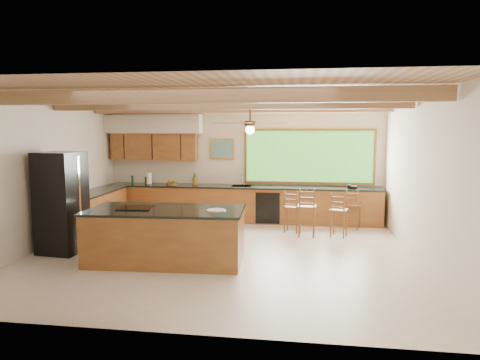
# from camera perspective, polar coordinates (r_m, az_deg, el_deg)

# --- Properties ---
(ground) EXTENTS (7.20, 7.20, 0.00)m
(ground) POSITION_cam_1_polar(r_m,az_deg,el_deg) (8.33, -2.56, -9.76)
(ground) COLOR beige
(ground) RESTS_ON ground
(room_shell) EXTENTS (7.27, 6.54, 3.02)m
(room_shell) POSITION_cam_1_polar(r_m,az_deg,el_deg) (8.66, -2.96, 5.74)
(room_shell) COLOR beige
(room_shell) RESTS_ON ground
(counter_run) EXTENTS (7.12, 3.10, 1.27)m
(counter_run) POSITION_cam_1_polar(r_m,az_deg,el_deg) (10.79, -4.41, -3.39)
(counter_run) COLOR brown
(counter_run) RESTS_ON ground
(island) EXTENTS (2.82, 1.43, 0.98)m
(island) POSITION_cam_1_polar(r_m,az_deg,el_deg) (7.85, -9.82, -7.24)
(island) COLOR brown
(island) RESTS_ON ground
(refrigerator) EXTENTS (0.83, 0.81, 1.94)m
(refrigerator) POSITION_cam_1_polar(r_m,az_deg,el_deg) (8.90, -22.71, -2.79)
(refrigerator) COLOR black
(refrigerator) RESTS_ON ground
(bar_stool_a) EXTENTS (0.42, 0.42, 1.11)m
(bar_stool_a) POSITION_cam_1_polar(r_m,az_deg,el_deg) (9.55, 8.93, -3.64)
(bar_stool_a) COLOR brown
(bar_stool_a) RESTS_ON ground
(bar_stool_b) EXTENTS (0.45, 0.45, 0.99)m
(bar_stool_b) POSITION_cam_1_polar(r_m,az_deg,el_deg) (9.63, 13.10, -4.04)
(bar_stool_b) COLOR brown
(bar_stool_b) RESTS_ON ground
(bar_stool_c) EXTENTS (0.41, 0.41, 0.98)m
(bar_stool_c) POSITION_cam_1_polar(r_m,az_deg,el_deg) (9.87, 6.96, -3.69)
(bar_stool_c) COLOR brown
(bar_stool_c) RESTS_ON ground
(bar_stool_d) EXTENTS (0.44, 0.44, 0.95)m
(bar_stool_d) POSITION_cam_1_polar(r_m,az_deg,el_deg) (10.48, 14.93, -3.36)
(bar_stool_d) COLOR brown
(bar_stool_d) RESTS_ON ground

